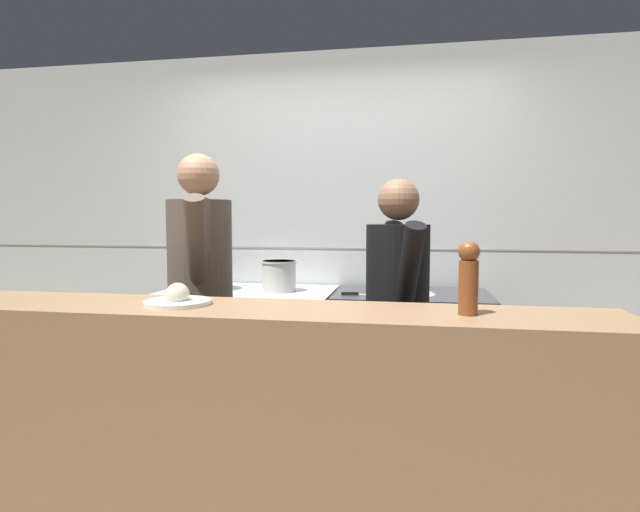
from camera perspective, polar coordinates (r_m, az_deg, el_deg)
The scene contains 12 objects.
wall_back_tiled at distance 3.76m, azimuth 2.46°, elevation 3.20°, with size 8.00×0.06×2.60m.
oven_range at distance 3.62m, azimuth -8.03°, elevation -10.71°, with size 1.18×0.71×0.87m.
prep_counter at distance 3.45m, azimuth 10.34°, elevation -11.50°, with size 1.01×0.65×0.88m.
pass_counter at distance 2.14m, azimuth -6.72°, elevation -19.63°, with size 2.78×0.45×1.03m.
stock_pot at distance 3.60m, azimuth -13.04°, elevation -1.90°, with size 0.34×0.34×0.22m.
sauce_pot at distance 3.44m, azimuth -4.71°, elevation -2.19°, with size 0.24×0.24×0.21m.
mixing_bowl_steel at distance 3.33m, azimuth 10.61°, elevation -3.60°, with size 0.29×0.29×0.08m.
chefs_knife at distance 3.23m, azimuth 4.94°, elevation -4.37°, with size 0.35×0.08×0.02m.
plated_dish_main at distance 2.12m, azimuth -15.95°, elevation -4.77°, with size 0.27×0.27×0.09m.
pepper_mill at distance 1.89m, azimuth 16.62°, elevation -2.23°, with size 0.08×0.08×0.27m.
chef_head_cook at distance 2.85m, azimuth -13.49°, elevation -4.17°, with size 0.45×0.74×1.73m.
chef_sous at distance 2.59m, azimuth 8.80°, elevation -6.85°, with size 0.40×0.68×1.57m.
Camera 1 is at (0.50, -2.15, 1.38)m, focal length 28.00 mm.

